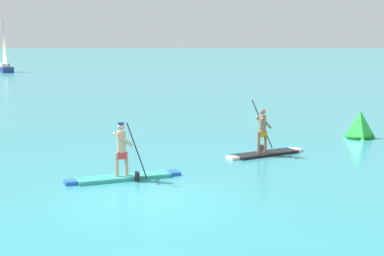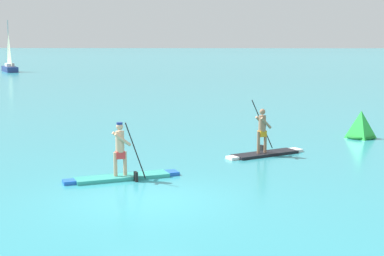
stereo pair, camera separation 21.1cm
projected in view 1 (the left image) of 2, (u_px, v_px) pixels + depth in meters
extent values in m
plane|color=teal|center=(146.00, 200.00, 15.15)|extent=(440.00, 440.00, 0.00)
cube|color=teal|center=(124.00, 177.00, 17.42)|extent=(2.84, 1.76, 0.11)
cube|color=blue|center=(173.00, 173.00, 18.01)|extent=(0.51, 0.57, 0.11)
cube|color=blue|center=(71.00, 182.00, 16.83)|extent=(0.49, 0.51, 0.11)
cylinder|color=tan|center=(126.00, 164.00, 17.39)|extent=(0.11, 0.11, 0.72)
cylinder|color=tan|center=(117.00, 164.00, 17.28)|extent=(0.11, 0.11, 0.72)
cube|color=red|center=(121.00, 155.00, 17.30)|extent=(0.33, 0.31, 0.22)
cylinder|color=tan|center=(121.00, 142.00, 17.24)|extent=(0.26, 0.26, 0.62)
sphere|color=tan|center=(121.00, 127.00, 17.17)|extent=(0.21, 0.21, 0.21)
cylinder|color=navy|center=(121.00, 124.00, 17.15)|extent=(0.18, 0.18, 0.06)
cylinder|color=tan|center=(121.00, 138.00, 17.38)|extent=(0.49, 0.30, 0.45)
cylinder|color=tan|center=(124.00, 140.00, 17.10)|extent=(0.49, 0.30, 0.45)
cylinder|color=black|center=(137.00, 151.00, 17.00)|extent=(0.57, 0.28, 1.71)
cube|color=black|center=(137.00, 177.00, 17.12)|extent=(0.15, 0.22, 0.32)
cube|color=black|center=(265.00, 154.00, 21.00)|extent=(2.51, 1.97, 0.10)
cube|color=white|center=(296.00, 150.00, 21.73)|extent=(0.53, 0.58, 0.10)
cube|color=white|center=(233.00, 158.00, 20.27)|extent=(0.49, 0.52, 0.10)
cylinder|color=#997051|center=(265.00, 141.00, 20.93)|extent=(0.11, 0.11, 0.79)
cylinder|color=#997051|center=(259.00, 142.00, 20.77)|extent=(0.11, 0.11, 0.79)
cube|color=orange|center=(262.00, 133.00, 20.80)|extent=(0.34, 0.33, 0.22)
cylinder|color=#997051|center=(262.00, 123.00, 20.75)|extent=(0.26, 0.26, 0.56)
sphere|color=#997051|center=(263.00, 112.00, 20.68)|extent=(0.21, 0.21, 0.21)
cylinder|color=#997051|center=(261.00, 122.00, 20.90)|extent=(0.44, 0.34, 0.48)
cylinder|color=#997051|center=(266.00, 123.00, 20.64)|extent=(0.44, 0.34, 0.48)
cylinder|color=black|center=(262.00, 124.00, 21.32)|extent=(0.85, 0.60, 1.87)
cube|color=black|center=(262.00, 149.00, 21.46)|extent=(0.18, 0.21, 0.32)
pyramid|color=green|center=(360.00, 124.00, 24.55)|extent=(0.99, 0.99, 1.16)
torus|color=#167226|center=(359.00, 136.00, 24.63)|extent=(1.20, 1.20, 0.12)
cube|color=navy|center=(5.00, 69.00, 71.79)|extent=(3.38, 4.66, 0.65)
cylinder|color=#B2B2B7|center=(4.00, 43.00, 71.31)|extent=(0.12, 0.12, 5.63)
pyramid|color=beige|center=(4.00, 48.00, 71.39)|extent=(1.13, 1.82, 4.35)
cube|color=silver|center=(5.00, 65.00, 71.71)|extent=(1.60, 1.89, 0.39)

